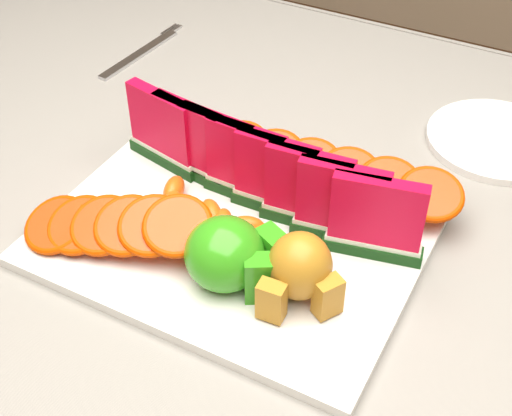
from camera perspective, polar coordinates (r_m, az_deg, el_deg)
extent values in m
cube|color=#4D2F1F|center=(0.83, 0.27, -1.92)|extent=(1.40, 0.90, 0.03)
cube|color=#4D2F1F|center=(1.61, -13.58, 4.11)|extent=(0.06, 0.06, 0.72)
cube|color=gray|center=(0.82, 0.28, -0.94)|extent=(1.52, 1.02, 0.01)
cube|color=gray|center=(1.26, 11.33, 9.71)|extent=(1.52, 0.01, 0.20)
cube|color=silver|center=(0.78, -1.87, -2.30)|extent=(0.40, 0.30, 0.01)
ellipsoid|color=#37880D|center=(0.71, -2.52, -3.68)|extent=(0.09, 0.09, 0.07)
cube|color=#37880D|center=(0.69, 0.53, -5.70)|extent=(0.04, 0.04, 0.06)
cube|color=beige|center=(0.69, 0.97, -5.87)|extent=(0.03, 0.02, 0.05)
cube|color=#37880D|center=(0.72, 1.33, -3.71)|extent=(0.04, 0.03, 0.06)
cube|color=beige|center=(0.72, 1.76, -3.87)|extent=(0.03, 0.02, 0.05)
ellipsoid|color=#996C03|center=(0.69, 3.53, -4.63)|extent=(0.08, 0.08, 0.07)
cube|color=#996C03|center=(0.68, 1.24, -7.44)|extent=(0.03, 0.02, 0.04)
cube|color=#996C03|center=(0.68, 5.78, -7.07)|extent=(0.03, 0.03, 0.04)
cylinder|color=silver|center=(0.97, 18.71, 5.19)|extent=(0.21, 0.21, 0.01)
cube|color=silver|center=(1.13, -9.33, 12.04)|extent=(0.03, 0.17, 0.00)
cube|color=silver|center=(1.20, -6.99, 13.99)|extent=(0.01, 0.04, 0.00)
cube|color=silver|center=(1.19, -6.79, 13.94)|extent=(0.01, 0.04, 0.00)
cube|color=silver|center=(1.19, -6.58, 13.89)|extent=(0.01, 0.04, 0.00)
cube|color=#0E3E0F|center=(0.88, -7.28, 4.04)|extent=(0.11, 0.04, 0.01)
cube|color=silver|center=(0.87, -7.33, 4.56)|extent=(0.10, 0.04, 0.01)
cube|color=#C10B09|center=(0.85, -7.57, 6.84)|extent=(0.10, 0.04, 0.08)
cube|color=#0E3E0F|center=(0.86, -5.21, 3.14)|extent=(0.11, 0.04, 0.01)
cube|color=silver|center=(0.85, -5.25, 3.67)|extent=(0.10, 0.03, 0.01)
cube|color=#C10B09|center=(0.82, -5.43, 5.99)|extent=(0.10, 0.03, 0.08)
cube|color=#0E3E0F|center=(0.84, -3.04, 2.19)|extent=(0.11, 0.03, 0.01)
cube|color=silver|center=(0.83, -3.06, 2.73)|extent=(0.10, 0.03, 0.01)
cube|color=#C10B09|center=(0.80, -3.17, 5.08)|extent=(0.10, 0.02, 0.08)
cube|color=#0E3E0F|center=(0.82, -0.77, 1.20)|extent=(0.11, 0.02, 0.01)
cube|color=silver|center=(0.81, -0.78, 1.74)|extent=(0.10, 0.02, 0.01)
cube|color=#C10B09|center=(0.78, -0.80, 4.11)|extent=(0.10, 0.02, 0.08)
cube|color=#0E3E0F|center=(0.80, 1.60, 0.16)|extent=(0.11, 0.02, 0.01)
cube|color=silver|center=(0.79, 1.61, 0.70)|extent=(0.10, 0.02, 0.01)
cube|color=#C10B09|center=(0.77, 1.67, 3.09)|extent=(0.10, 0.02, 0.08)
cube|color=#0E3E0F|center=(0.78, 4.06, -0.93)|extent=(0.11, 0.03, 0.01)
cube|color=silver|center=(0.78, 4.10, -0.38)|extent=(0.10, 0.03, 0.01)
cube|color=#C10B09|center=(0.75, 4.25, 2.02)|extent=(0.10, 0.02, 0.08)
cube|color=#0E3E0F|center=(0.77, 6.62, -2.05)|extent=(0.11, 0.04, 0.01)
cube|color=silver|center=(0.76, 6.68, -1.50)|extent=(0.10, 0.03, 0.01)
cube|color=#C10B09|center=(0.74, 6.93, 0.90)|extent=(0.10, 0.03, 0.08)
cube|color=#0E3E0F|center=(0.76, 9.27, -3.21)|extent=(0.11, 0.04, 0.01)
cube|color=silver|center=(0.75, 9.35, -2.66)|extent=(0.10, 0.04, 0.01)
cube|color=#C10B09|center=(0.72, 9.70, -0.27)|extent=(0.10, 0.04, 0.08)
cylinder|color=#EF5300|center=(0.79, -15.67, -1.29)|extent=(0.08, 0.08, 0.03)
torus|color=#D14200|center=(0.79, -15.67, -1.29)|extent=(0.09, 0.09, 0.03)
cylinder|color=#EF5300|center=(0.78, -13.91, -1.31)|extent=(0.07, 0.07, 0.03)
torus|color=#D14200|center=(0.78, -13.91, -1.31)|extent=(0.08, 0.08, 0.03)
cylinder|color=#EF5300|center=(0.77, -12.10, -1.34)|extent=(0.07, 0.07, 0.03)
torus|color=#D14200|center=(0.77, -12.10, -1.34)|extent=(0.08, 0.08, 0.03)
cylinder|color=#EF5300|center=(0.75, -10.22, -1.36)|extent=(0.08, 0.07, 0.03)
torus|color=#D14200|center=(0.75, -10.22, -1.36)|extent=(0.08, 0.08, 0.03)
cylinder|color=#EF5300|center=(0.74, -8.29, -1.38)|extent=(0.08, 0.08, 0.03)
torus|color=#D14200|center=(0.74, -8.29, -1.38)|extent=(0.09, 0.09, 0.03)
cylinder|color=#EF5300|center=(0.73, -6.30, -1.40)|extent=(0.09, 0.09, 0.03)
torus|color=#D14200|center=(0.73, -6.30, -1.40)|extent=(0.10, 0.10, 0.03)
cylinder|color=#EF5300|center=(0.90, -4.04, 5.82)|extent=(0.07, 0.07, 0.03)
torus|color=#D14200|center=(0.90, -4.04, 5.82)|extent=(0.07, 0.07, 0.03)
cylinder|color=#EF5300|center=(0.88, -1.35, 5.14)|extent=(0.07, 0.07, 0.03)
torus|color=#D14200|center=(0.88, -1.35, 5.14)|extent=(0.08, 0.08, 0.03)
cylinder|color=#EF5300|center=(0.86, 1.46, 4.41)|extent=(0.08, 0.08, 0.03)
torus|color=#D14200|center=(0.86, 1.46, 4.41)|extent=(0.09, 0.09, 0.03)
cylinder|color=#EF5300|center=(0.84, 4.40, 3.64)|extent=(0.08, 0.08, 0.03)
torus|color=#D14200|center=(0.84, 4.40, 3.64)|extent=(0.09, 0.09, 0.03)
cylinder|color=#EF5300|center=(0.82, 7.44, 2.83)|extent=(0.08, 0.08, 0.03)
torus|color=#D14200|center=(0.82, 7.44, 2.83)|extent=(0.10, 0.09, 0.03)
cylinder|color=#EF5300|center=(0.81, 10.59, 1.98)|extent=(0.09, 0.09, 0.03)
torus|color=#D14200|center=(0.81, 10.59, 1.98)|extent=(0.10, 0.10, 0.03)
cylinder|color=#EF5300|center=(0.80, 13.82, 1.10)|extent=(0.09, 0.09, 0.03)
torus|color=#D14200|center=(0.80, 13.82, 1.10)|extent=(0.10, 0.10, 0.03)
ellipsoid|color=orange|center=(0.82, -6.58, 1.43)|extent=(0.03, 0.05, 0.03)
ellipsoid|color=orange|center=(0.80, -6.70, 0.21)|extent=(0.04, 0.05, 0.03)
ellipsoid|color=orange|center=(0.78, -4.90, -0.72)|extent=(0.04, 0.05, 0.03)
ellipsoid|color=orange|center=(0.78, -3.58, -0.48)|extent=(0.05, 0.05, 0.03)
ellipsoid|color=orange|center=(0.77, -2.77, -1.29)|extent=(0.03, 0.05, 0.03)
ellipsoid|color=orange|center=(0.77, -0.83, -1.54)|extent=(0.05, 0.04, 0.03)
ellipsoid|color=orange|center=(0.75, 1.31, -2.75)|extent=(0.05, 0.03, 0.03)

